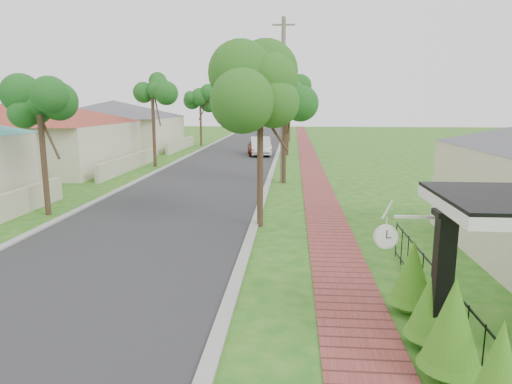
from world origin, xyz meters
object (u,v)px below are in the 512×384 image
at_px(parked_car_white, 261,146).
at_px(utility_pole, 283,101).
at_px(porch_post, 442,290).
at_px(parked_car_red, 258,147).
at_px(near_tree, 260,90).
at_px(station_clock, 388,235).

relative_size(parked_car_white, utility_pole, 0.53).
relative_size(porch_post, parked_car_red, 0.63).
bearing_deg(near_tree, parked_car_white, 94.06).
bearing_deg(porch_post, near_tree, 114.81).
xyz_separation_m(parked_car_white, utility_pole, (2.16, -13.40, 3.65)).
bearing_deg(utility_pole, near_tree, -93.34).
bearing_deg(utility_pole, porch_post, -79.68).
distance_m(porch_post, near_tree, 9.51).
xyz_separation_m(porch_post, utility_pole, (-3.15, 17.32, 3.28)).
bearing_deg(station_clock, parked_car_red, 98.78).
bearing_deg(parked_car_red, station_clock, -89.49).
bearing_deg(parked_car_red, near_tree, -93.61).
bearing_deg(parked_car_white, porch_post, -87.12).
height_order(near_tree, station_clock, near_tree).
relative_size(porch_post, parked_car_white, 0.55).
relative_size(porch_post, near_tree, 0.43).
xyz_separation_m(porch_post, near_tree, (-3.70, 8.00, 3.57)).
bearing_deg(utility_pole, station_clock, -82.28).
height_order(porch_post, station_clock, porch_post).
relative_size(porch_post, utility_pole, 0.29).
height_order(parked_car_white, station_clock, station_clock).
height_order(porch_post, near_tree, near_tree).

